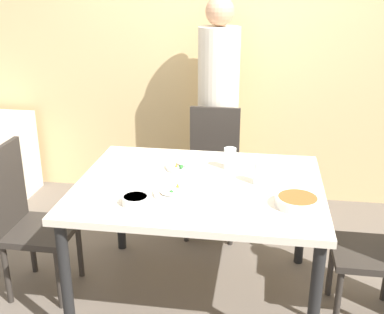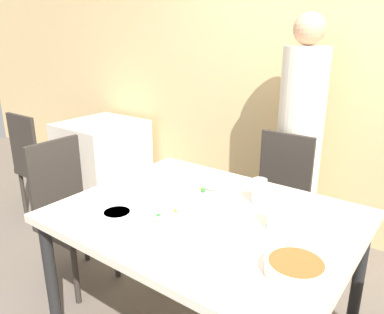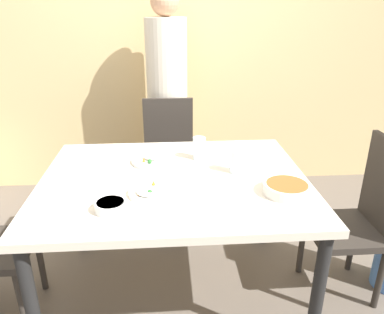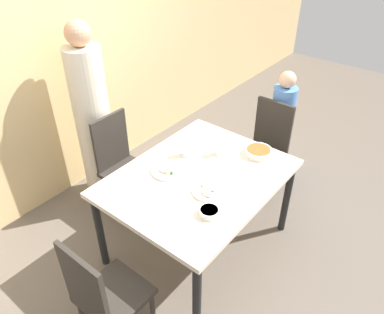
{
  "view_description": "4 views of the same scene",
  "coord_description": "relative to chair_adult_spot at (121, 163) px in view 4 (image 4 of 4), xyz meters",
  "views": [
    {
      "loc": [
        0.34,
        -2.48,
        1.87
      ],
      "look_at": [
        -0.04,
        -0.01,
        0.93
      ],
      "focal_mm": 45.0,
      "sensor_mm": 36.0,
      "label": 1
    },
    {
      "loc": [
        0.93,
        -1.36,
        1.6
      ],
      "look_at": [
        -0.14,
        0.07,
        1.01
      ],
      "focal_mm": 35.0,
      "sensor_mm": 36.0,
      "label": 2
    },
    {
      "loc": [
        -0.03,
        -1.77,
        1.62
      ],
      "look_at": [
        0.09,
        -0.09,
        0.92
      ],
      "focal_mm": 35.0,
      "sensor_mm": 36.0,
      "label": 3
    },
    {
      "loc": [
        -1.79,
        -1.37,
        2.53
      ],
      "look_at": [
        -0.02,
        0.05,
        0.93
      ],
      "focal_mm": 35.0,
      "sensor_mm": 36.0,
      "label": 4
    }
  ],
  "objects": [
    {
      "name": "ground_plane",
      "position": [
        0.02,
        -0.89,
        -0.5
      ],
      "size": [
        10.0,
        10.0,
        0.0
      ],
      "primitive_type": "plane",
      "color": "#60564C"
    },
    {
      "name": "wall_back",
      "position": [
        0.02,
        0.68,
        0.85
      ],
      "size": [
        10.0,
        0.06,
        2.7
      ],
      "color": "tan",
      "rests_on": "ground_plane"
    },
    {
      "name": "dining_table",
      "position": [
        0.02,
        -0.89,
        0.19
      ],
      "size": [
        1.39,
        1.09,
        0.77
      ],
      "color": "beige",
      "rests_on": "ground_plane"
    },
    {
      "name": "chair_adult_spot",
      "position": [
        0.0,
        0.0,
        0.0
      ],
      "size": [
        0.4,
        0.4,
        0.95
      ],
      "color": "#2D2823",
      "rests_on": "ground_plane"
    },
    {
      "name": "chair_child_spot",
      "position": [
        1.06,
        -0.92,
        0.0
      ],
      "size": [
        0.4,
        0.4,
        0.95
      ],
      "rotation": [
        0.0,
        0.0,
        -1.57
      ],
      "color": "#2D2823",
      "rests_on": "ground_plane"
    },
    {
      "name": "chair_empty_left",
      "position": [
        -1.02,
        -0.95,
        0.0
      ],
      "size": [
        0.4,
        0.4,
        0.95
      ],
      "rotation": [
        0.0,
        0.0,
        1.57
      ],
      "color": "#2D2823",
      "rests_on": "ground_plane"
    },
    {
      "name": "person_adult",
      "position": [
        0.0,
        0.33,
        0.31
      ],
      "size": [
        0.32,
        0.32,
        1.74
      ],
      "color": "beige",
      "rests_on": "ground_plane"
    },
    {
      "name": "person_child",
      "position": [
        1.34,
        -0.92,
        0.06
      ],
      "size": [
        0.23,
        0.23,
        1.19
      ],
      "color": "#5184D1",
      "rests_on": "ground_plane"
    },
    {
      "name": "bowl_curry",
      "position": [
        0.55,
        -1.1,
        0.3
      ],
      "size": [
        0.23,
        0.23,
        0.05
      ],
      "color": "silver",
      "rests_on": "dining_table"
    },
    {
      "name": "plate_rice_adult",
      "position": [
        -0.09,
        -0.67,
        0.28
      ],
      "size": [
        0.26,
        0.26,
        0.04
      ],
      "color": "white",
      "rests_on": "dining_table"
    },
    {
      "name": "plate_rice_child",
      "position": [
        -0.1,
        -1.06,
        0.28
      ],
      "size": [
        0.22,
        0.22,
        0.05
      ],
      "color": "white",
      "rests_on": "dining_table"
    },
    {
      "name": "bowl_rice_small",
      "position": [
        -0.27,
        -1.2,
        0.29
      ],
      "size": [
        0.14,
        0.14,
        0.04
      ],
      "color": "white",
      "rests_on": "dining_table"
    },
    {
      "name": "glass_water_tall",
      "position": [
        0.17,
        -0.64,
        0.34
      ],
      "size": [
        0.07,
        0.07,
        0.13
      ],
      "color": "silver",
      "rests_on": "dining_table"
    },
    {
      "name": "glass_water_short",
      "position": [
        0.35,
        -0.84,
        0.33
      ],
      "size": [
        0.07,
        0.07,
        0.13
      ],
      "color": "silver",
      "rests_on": "dining_table"
    },
    {
      "name": "napkin_folded",
      "position": [
        0.48,
        -0.69,
        0.27
      ],
      "size": [
        0.14,
        0.14,
        0.01
      ],
      "color": "white",
      "rests_on": "dining_table"
    },
    {
      "name": "fork_steel",
      "position": [
        -0.36,
        -0.49,
        0.27
      ],
      "size": [
        0.17,
        0.09,
        0.01
      ],
      "color": "silver",
      "rests_on": "dining_table"
    },
    {
      "name": "spoon_steel",
      "position": [
        0.4,
        -0.52,
        0.27
      ],
      "size": [
        0.18,
        0.08,
        0.01
      ],
      "color": "silver",
      "rests_on": "dining_table"
    }
  ]
}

